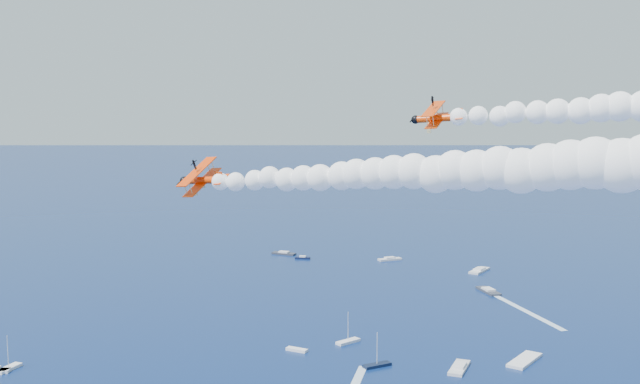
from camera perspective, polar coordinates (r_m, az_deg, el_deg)
The scene contains 5 objects.
biplane_lead at distance 110.68m, azimuth 8.59°, elevation 5.32°, with size 7.45×8.36×5.03m, color #F63F05, non-canonical shape.
biplane_trail at distance 111.74m, azimuth -8.47°, elevation 0.85°, with size 7.58×8.50×5.12m, color #F83B05, non-canonical shape.
smoke_trail_trail at distance 96.33m, azimuth 7.69°, elevation 1.40°, with size 66.17×11.55×11.63m, color white, non-canonical shape.
spectator_boats at distance 199.57m, azimuth 14.47°, elevation -11.44°, with size 238.42×166.35×0.70m.
boat_wakes at distance 217.59m, azimuth 15.64°, elevation -10.01°, with size 64.83×141.92×0.04m.
Camera 1 is at (54.32, -73.89, 62.75)m, focal length 44.11 mm.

